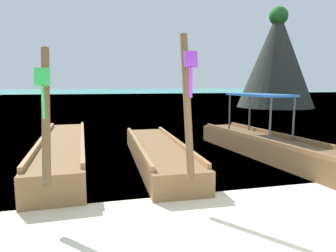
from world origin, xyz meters
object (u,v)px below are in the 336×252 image
object	(u,v)px
karst_rock	(278,61)
longtail_boat_violet_ribbon	(158,153)
longtail_boat_green_ribbon	(63,150)
longtail_boat_red_ribbon	(277,148)

from	to	relation	value
karst_rock	longtail_boat_violet_ribbon	bearing A→B (deg)	-131.05
longtail_boat_violet_ribbon	longtail_boat_green_ribbon	bearing A→B (deg)	162.43
longtail_boat_green_ribbon	longtail_boat_red_ribbon	xyz separation A→B (m)	(5.40, -1.17, 0.03)
longtail_boat_green_ribbon	karst_rock	xyz separation A→B (m)	(16.13, 15.12, 3.63)
longtail_boat_violet_ribbon	karst_rock	bearing A→B (deg)	48.95
longtail_boat_green_ribbon	longtail_boat_violet_ribbon	size ratio (longest dim) A/B	1.23
longtail_boat_green_ribbon	karst_rock	distance (m)	22.41
longtail_boat_green_ribbon	karst_rock	bearing A→B (deg)	43.16
longtail_boat_violet_ribbon	longtail_boat_red_ribbon	bearing A→B (deg)	-8.11
longtail_boat_green_ribbon	longtail_boat_red_ribbon	distance (m)	5.53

